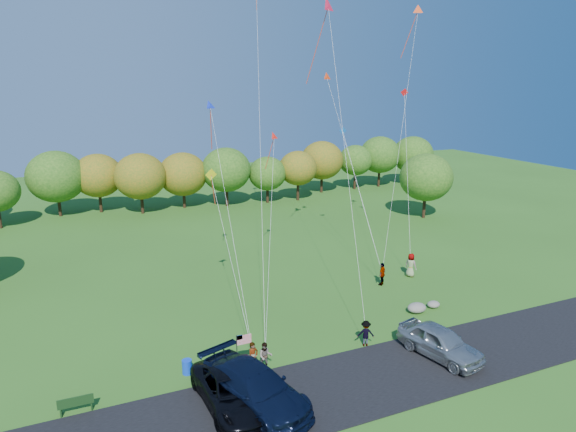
% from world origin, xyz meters
% --- Properties ---
extents(ground, '(140.00, 140.00, 0.00)m').
position_xyz_m(ground, '(0.00, 0.00, 0.00)').
color(ground, '#2D5C1A').
rests_on(ground, ground).
extents(asphalt_lane, '(44.00, 6.00, 0.06)m').
position_xyz_m(asphalt_lane, '(0.00, -4.00, 0.03)').
color(asphalt_lane, black).
rests_on(asphalt_lane, ground).
extents(treeline, '(76.94, 27.70, 8.19)m').
position_xyz_m(treeline, '(2.82, 36.49, 4.68)').
color(treeline, '#332212').
rests_on(treeline, ground).
extents(minivan_dark, '(2.96, 5.92, 1.61)m').
position_xyz_m(minivan_dark, '(-7.24, -3.24, 0.86)').
color(minivan_dark, black).
rests_on(minivan_dark, asphalt_lane).
extents(minivan_navy, '(4.64, 7.14, 1.92)m').
position_xyz_m(minivan_navy, '(-6.19, -3.73, 1.02)').
color(minivan_navy, black).
rests_on(minivan_navy, asphalt_lane).
extents(minivan_silver, '(3.14, 5.50, 1.76)m').
position_xyz_m(minivan_silver, '(5.05, -3.61, 0.94)').
color(minivan_silver, '#989DA2').
rests_on(minivan_silver, asphalt_lane).
extents(flyer_a, '(0.75, 0.62, 1.74)m').
position_xyz_m(flyer_a, '(-5.23, -0.80, 0.87)').
color(flyer_a, '#4C4C59').
rests_on(flyer_a, ground).
extents(flyer_b, '(0.91, 0.81, 1.56)m').
position_xyz_m(flyer_b, '(-4.52, -0.80, 0.78)').
color(flyer_b, '#4C4C59').
rests_on(flyer_b, ground).
extents(flyer_c, '(1.19, 0.96, 1.60)m').
position_xyz_m(flyer_c, '(1.87, -0.80, 0.80)').
color(flyer_c, '#4C4C59').
rests_on(flyer_c, ground).
extents(flyer_d, '(1.11, 0.98, 1.80)m').
position_xyz_m(flyer_d, '(8.11, 6.80, 0.90)').
color(flyer_d, '#4C4C59').
rests_on(flyer_d, ground).
extents(flyer_e, '(0.97, 1.12, 1.94)m').
position_xyz_m(flyer_e, '(11.23, 7.39, 0.97)').
color(flyer_e, '#4C4C59').
rests_on(flyer_e, ground).
extents(park_bench, '(1.63, 0.41, 0.90)m').
position_xyz_m(park_bench, '(-14.17, -0.79, 0.48)').
color(park_bench, '#143413').
rests_on(park_bench, ground).
extents(trash_barrel, '(0.53, 0.53, 0.80)m').
position_xyz_m(trash_barrel, '(-8.56, 0.47, 0.40)').
color(trash_barrel, blue).
rests_on(trash_barrel, ground).
extents(flag_assembly, '(0.85, 0.55, 2.30)m').
position_xyz_m(flag_assembly, '(-5.85, -0.70, 1.71)').
color(flag_assembly, black).
rests_on(flag_assembly, ground).
extents(boulder_near, '(1.34, 1.05, 0.67)m').
position_xyz_m(boulder_near, '(7.53, 1.70, 0.34)').
color(boulder_near, gray).
rests_on(boulder_near, ground).
extents(boulder_far, '(0.91, 0.76, 0.47)m').
position_xyz_m(boulder_far, '(9.09, 1.86, 0.24)').
color(boulder_far, gray).
rests_on(boulder_far, ground).
extents(kites_aloft, '(20.90, 12.37, 17.40)m').
position_xyz_m(kites_aloft, '(5.10, 13.34, 18.39)').
color(kites_aloft, red).
rests_on(kites_aloft, ground).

